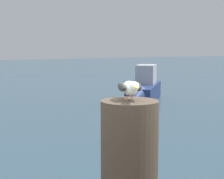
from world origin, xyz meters
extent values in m
cylinder|color=tan|center=(0.16, -0.46, 2.34)|extent=(0.01, 0.01, 0.04)
cylinder|color=tan|center=(0.19, -0.47, 2.34)|extent=(0.01, 0.01, 0.04)
ellipsoid|color=silver|center=(0.17, -0.47, 2.41)|extent=(0.16, 0.25, 0.10)
sphere|color=silver|center=(0.13, -0.60, 2.43)|extent=(0.06, 0.06, 0.06)
cone|color=gold|center=(0.11, -0.65, 2.43)|extent=(0.03, 0.05, 0.02)
cube|color=silver|center=(0.22, -0.33, 2.41)|extent=(0.10, 0.09, 0.01)
ellipsoid|color=#272727|center=(0.12, -0.44, 2.42)|extent=(0.09, 0.19, 0.06)
ellipsoid|color=#272727|center=(0.23, -0.48, 2.42)|extent=(0.09, 0.19, 0.06)
cube|color=navy|center=(8.71, 11.95, 0.39)|extent=(3.49, 3.64, 0.79)
cone|color=navy|center=(7.19, 10.30, 0.43)|extent=(1.42, 1.42, 1.01)
cube|color=#B2B2B7|center=(9.10, 12.36, 1.24)|extent=(1.56, 1.59, 0.90)
camera|label=1|loc=(-1.18, -2.64, 2.71)|focal=60.20mm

